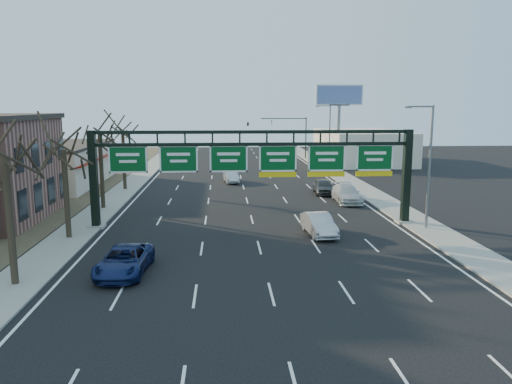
{
  "coord_description": "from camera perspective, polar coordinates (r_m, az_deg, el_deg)",
  "views": [
    {
      "loc": [
        -2.27,
        -28.76,
        8.98
      ],
      "look_at": [
        -0.05,
        4.35,
        3.2
      ],
      "focal_mm": 35.0,
      "sensor_mm": 36.0,
      "label": 1
    }
  ],
  "objects": [
    {
      "name": "tree_far",
      "position": [
        54.8,
        -15.07,
        7.98
      ],
      "size": [
        3.6,
        3.6,
        8.86
      ],
      "color": "black",
      "rests_on": "sidewalk_left"
    },
    {
      "name": "lane_markings",
      "position": [
        49.63,
        -1.16,
        -0.54
      ],
      "size": [
        21.6,
        120.0,
        0.01
      ],
      "primitive_type": "cube",
      "color": "white",
      "rests_on": "ground"
    },
    {
      "name": "streetlight_near",
      "position": [
        37.96,
        19.07,
        3.44
      ],
      "size": [
        2.15,
        0.22,
        9.0
      ],
      "color": "slate",
      "rests_on": "sidewalk_right"
    },
    {
      "name": "car_silver_distant",
      "position": [
        58.75,
        -2.84,
        1.75
      ],
      "size": [
        1.96,
        4.3,
        1.37
      ],
      "primitive_type": "imported",
      "rotation": [
        0.0,
        0.0,
        0.13
      ],
      "color": "#B2B2B7",
      "rests_on": "ground"
    },
    {
      "name": "cream_strip",
      "position": [
        61.23,
        -22.13,
        2.95
      ],
      "size": [
        10.9,
        18.4,
        4.7
      ],
      "color": "beige",
      "rests_on": "ground"
    },
    {
      "name": "traffic_signal_mast",
      "position": [
        84.21,
        1.6,
        7.51
      ],
      "size": [
        10.16,
        0.54,
        7.0
      ],
      "color": "black",
      "rests_on": "ground"
    },
    {
      "name": "sidewalk_right",
      "position": [
        51.81,
        13.13,
        -0.29
      ],
      "size": [
        3.0,
        120.0,
        0.12
      ],
      "primitive_type": "cube",
      "color": "gray",
      "rests_on": "ground"
    },
    {
      "name": "sign_gantry",
      "position": [
        37.1,
        -0.06,
        3.15
      ],
      "size": [
        24.6,
        1.2,
        7.2
      ],
      "color": "black",
      "rests_on": "ground"
    },
    {
      "name": "car_grey_far",
      "position": [
        51.68,
        7.67,
        0.64
      ],
      "size": [
        2.08,
        4.55,
        1.51
      ],
      "primitive_type": "imported",
      "rotation": [
        0.0,
        0.0,
        -0.07
      ],
      "color": "#393C3E",
      "rests_on": "ground"
    },
    {
      "name": "tree_mid",
      "position": [
        45.03,
        -17.54,
        8.0
      ],
      "size": [
        3.6,
        3.6,
        9.24
      ],
      "color": "black",
      "rests_on": "sidewalk_left"
    },
    {
      "name": "billboard_right",
      "position": [
        75.74,
        9.48,
        9.81
      ],
      "size": [
        7.0,
        0.5,
        12.0
      ],
      "color": "slate",
      "rests_on": "ground"
    },
    {
      "name": "ground",
      "position": [
        30.22,
        0.65,
        -7.41
      ],
      "size": [
        160.0,
        160.0,
        0.0
      ],
      "primitive_type": "plane",
      "color": "black",
      "rests_on": "ground"
    },
    {
      "name": "streetlight_far",
      "position": [
        70.43,
        8.3,
        6.61
      ],
      "size": [
        2.15,
        0.22,
        9.0
      ],
      "color": "slate",
      "rests_on": "sidewalk_right"
    },
    {
      "name": "sidewalk_left",
      "position": [
        50.68,
        -15.77,
        -0.63
      ],
      "size": [
        3.0,
        120.0,
        0.12
      ],
      "primitive_type": "cube",
      "color": "gray",
      "rests_on": "ground"
    },
    {
      "name": "building_right_distant",
      "position": [
        82.11,
        11.96,
        5.14
      ],
      "size": [
        12.0,
        20.0,
        5.0
      ],
      "primitive_type": "cube",
      "color": "beige",
      "rests_on": "ground"
    },
    {
      "name": "car_blue_suv",
      "position": [
        28.05,
        -14.82,
        -7.57
      ],
      "size": [
        2.76,
        5.38,
        1.45
      ],
      "primitive_type": "imported",
      "rotation": [
        0.0,
        0.0,
        -0.07
      ],
      "color": "#121E50",
      "rests_on": "ground"
    },
    {
      "name": "car_white_wagon",
      "position": [
        47.52,
        10.32,
        -0.2
      ],
      "size": [
        2.33,
        5.51,
        1.59
      ],
      "primitive_type": "imported",
      "rotation": [
        0.0,
        0.0,
        -0.02
      ],
      "color": "silver",
      "rests_on": "ground"
    },
    {
      "name": "tree_near",
      "position": [
        26.95,
        -26.97,
        5.63
      ],
      "size": [
        3.6,
        3.6,
        8.86
      ],
      "color": "black",
      "rests_on": "sidewalk_left"
    },
    {
      "name": "tree_gantry",
      "position": [
        35.42,
        -21.26,
        6.19
      ],
      "size": [
        3.6,
        3.6,
        8.48
      ],
      "color": "black",
      "rests_on": "sidewalk_left"
    },
    {
      "name": "car_silver_sedan",
      "position": [
        35.26,
        7.21,
        -3.69
      ],
      "size": [
        2.02,
        4.72,
        1.51
      ],
      "primitive_type": "imported",
      "rotation": [
        0.0,
        0.0,
        0.09
      ],
      "color": "#A6A7AB",
      "rests_on": "ground"
    }
  ]
}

